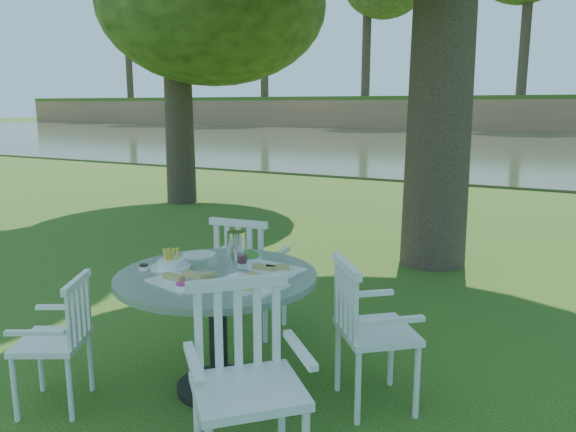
% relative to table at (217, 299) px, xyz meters
% --- Properties ---
extents(ground, '(140.00, 140.00, 0.00)m').
position_rel_table_xyz_m(ground, '(-0.36, 1.45, -0.63)').
color(ground, '#1E3E0C').
rests_on(ground, ground).
extents(table, '(1.29, 1.29, 0.80)m').
position_rel_table_xyz_m(table, '(0.00, 0.00, 0.00)').
color(table, black).
rests_on(table, ground).
extents(chair_ne, '(0.64, 0.64, 0.93)m').
position_rel_table_xyz_m(chair_ne, '(0.90, 0.25, -0.08)').
color(chair_ne, white).
rests_on(chair_ne, ground).
extents(chair_nw, '(0.54, 0.51, 0.98)m').
position_rel_table_xyz_m(chair_nw, '(-0.33, 0.87, -0.05)').
color(chair_nw, white).
rests_on(chair_nw, ground).
extents(chair_sw, '(0.54, 0.55, 0.83)m').
position_rel_table_xyz_m(chair_sw, '(-0.72, -0.61, -0.14)').
color(chair_sw, white).
rests_on(chair_sw, ground).
extents(chair_se, '(0.70, 0.70, 1.01)m').
position_rel_table_xyz_m(chair_se, '(0.63, -0.67, -0.03)').
color(chair_se, white).
rests_on(chair_se, ground).
extents(tableware, '(1.04, 0.85, 0.24)m').
position_rel_table_xyz_m(tableware, '(-0.00, 0.08, 0.22)').
color(tableware, white).
rests_on(tableware, table).
extents(river, '(100.00, 28.00, 0.12)m').
position_rel_table_xyz_m(river, '(-0.36, 24.45, -0.63)').
color(river, '#333B23').
rests_on(river, ground).
extents(far_bank, '(100.00, 18.00, 15.20)m').
position_rel_table_xyz_m(far_bank, '(-0.08, 42.57, 6.62)').
color(far_bank, '#8B5F41').
rests_on(far_bank, ground).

